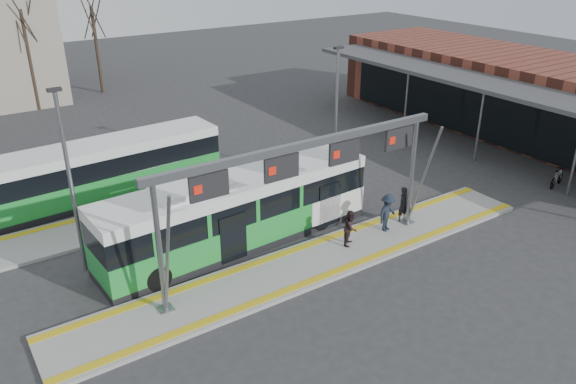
# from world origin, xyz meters

# --- Properties ---
(ground) EXTENTS (120.00, 120.00, 0.00)m
(ground) POSITION_xyz_m (0.00, 0.00, 0.00)
(ground) COLOR #2D2D30
(ground) RESTS_ON ground
(platform_main) EXTENTS (22.00, 3.00, 0.15)m
(platform_main) POSITION_xyz_m (0.00, 0.00, 0.07)
(platform_main) COLOR gray
(platform_main) RESTS_ON ground
(platform_second) EXTENTS (20.00, 3.00, 0.15)m
(platform_second) POSITION_xyz_m (-4.00, 8.00, 0.07)
(platform_second) COLOR gray
(platform_second) RESTS_ON ground
(tactile_main) EXTENTS (22.00, 2.65, 0.02)m
(tactile_main) POSITION_xyz_m (0.00, 0.00, 0.16)
(tactile_main) COLOR gold
(tactile_main) RESTS_ON platform_main
(tactile_second) EXTENTS (20.00, 0.35, 0.02)m
(tactile_second) POSITION_xyz_m (-4.00, 9.15, 0.16)
(tactile_second) COLOR gold
(tactile_second) RESTS_ON platform_second
(gantry) EXTENTS (13.00, 1.68, 5.20)m
(gantry) POSITION_xyz_m (-0.35, 0.25, 4.30)
(gantry) COLOR slate
(gantry) RESTS_ON platform_main
(station_building) EXTENTS (11.50, 32.00, 5.00)m
(station_building) POSITION_xyz_m (21.83, 4.00, 2.53)
(station_building) COLOR brown
(station_building) RESTS_ON ground
(hero_bus) EXTENTS (12.52, 3.27, 3.41)m
(hero_bus) POSITION_xyz_m (-1.91, 3.21, 1.56)
(hero_bus) COLOR black
(hero_bus) RESTS_ON ground
(bg_bus_green) EXTENTS (11.80, 3.11, 2.92)m
(bg_bus_green) POSITION_xyz_m (-4.90, 11.35, 1.44)
(bg_bus_green) COLOR black
(bg_bus_green) RESTS_ON ground
(passenger_a) EXTENTS (0.64, 0.45, 1.69)m
(passenger_a) POSITION_xyz_m (5.46, 0.56, 1.00)
(passenger_a) COLOR black
(passenger_a) RESTS_ON platform_main
(passenger_b) EXTENTS (0.98, 0.95, 1.60)m
(passenger_b) POSITION_xyz_m (2.00, 0.24, 0.95)
(passenger_b) COLOR black
(passenger_b) RESTS_ON platform_main
(passenger_c) EXTENTS (1.27, 0.94, 1.76)m
(passenger_c) POSITION_xyz_m (4.17, 0.29, 1.03)
(passenger_c) COLOR #1A212F
(passenger_c) RESTS_ON platform_main
(bicycle_d) EXTENTS (1.74, 0.80, 1.01)m
(bicycle_d) POSITION_xyz_m (15.39, -0.97, 0.50)
(bicycle_d) COLOR gray
(bicycle_d) RESTS_ON ground
(tree_left) EXTENTS (1.40, 1.40, 8.50)m
(tree_left) POSITION_xyz_m (-4.59, 30.06, 6.45)
(tree_left) COLOR #382B21
(tree_left) RESTS_ON ground
(tree_mid) EXTENTS (1.40, 1.40, 8.08)m
(tree_mid) POSITION_xyz_m (1.17, 32.55, 6.13)
(tree_mid) COLOR #382B21
(tree_mid) RESTS_ON ground
(lamp_west) EXTENTS (0.50, 0.25, 7.49)m
(lamp_west) POSITION_xyz_m (-8.09, 4.83, 3.99)
(lamp_west) COLOR slate
(lamp_west) RESTS_ON ground
(lamp_east) EXTENTS (0.50, 0.25, 7.28)m
(lamp_east) POSITION_xyz_m (6.00, 6.47, 3.88)
(lamp_east) COLOR slate
(lamp_east) RESTS_ON ground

